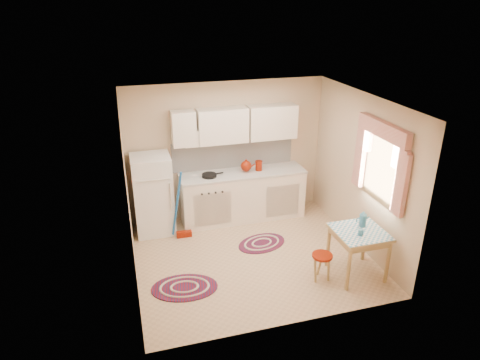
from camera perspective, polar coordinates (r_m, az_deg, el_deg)
The scene contains 14 objects.
room_shell at distance 6.47m, azimuth 2.44°, elevation 3.14°, with size 3.64×3.60×2.52m.
fridge at distance 7.46m, azimuth -11.51°, elevation -1.93°, with size 0.65×0.60×1.40m, color white.
broom at distance 7.23m, azimuth -7.68°, elevation -3.40°, with size 0.28×0.12×1.20m, color #1B5CA9, non-canonical shape.
base_cabinets at distance 7.87m, azimuth 0.33°, elevation -2.17°, with size 2.25×0.60×0.88m, color white.
countertop at distance 7.68m, azimuth 0.34°, elevation 0.93°, with size 2.27×0.62×0.04m, color beige.
frying_pan at distance 7.48m, azimuth -4.12°, elevation 0.61°, with size 0.26×0.26×0.05m, color black.
red_kettle at distance 7.65m, azimuth 0.83°, elevation 1.88°, with size 0.22×0.20×0.22m, color maroon, non-canonical shape.
red_canister at distance 7.73m, azimuth 2.51°, elevation 1.85°, with size 0.12×0.12×0.16m, color maroon.
table at distance 6.59m, azimuth 15.35°, elevation -9.35°, with size 0.72×0.72×0.72m, color tan.
stool at distance 6.43m, azimuth 10.79°, elevation -11.33°, with size 0.30×0.30×0.42m, color maroon.
coffee_pot at distance 6.48m, azimuth 16.08°, elevation -4.99°, with size 0.13×0.11×0.26m, color teal, non-canonical shape.
mug at distance 6.28m, azimuth 15.80°, elevation -6.74°, with size 0.07×0.07×0.10m, color teal.
rug_center at distance 7.26m, azimuth 2.91°, elevation -8.42°, with size 0.85×0.56×0.02m, color maroon, non-canonical shape.
rug_left at distance 6.32m, azimuth -7.40°, elevation -14.03°, with size 0.95×0.63×0.02m, color maroon, non-canonical shape.
Camera 1 is at (-1.77, -5.52, 3.82)m, focal length 32.00 mm.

